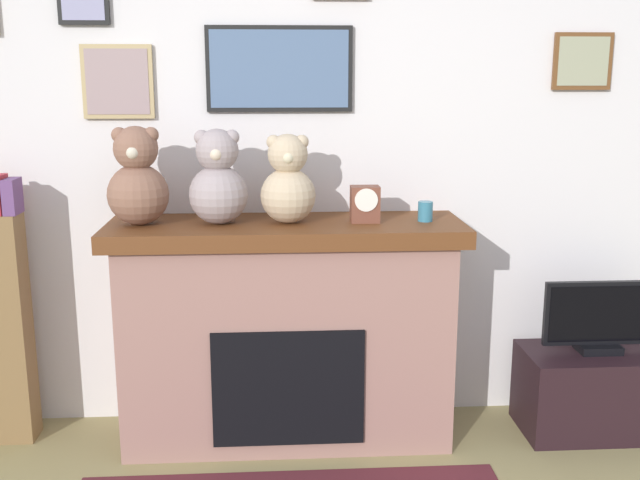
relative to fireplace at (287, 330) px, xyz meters
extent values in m
cube|color=silver|center=(0.03, 0.31, 0.76)|extent=(5.20, 0.12, 2.60)
cube|color=black|center=(-0.02, 0.24, 1.22)|extent=(0.70, 0.02, 0.40)
cube|color=slate|center=(-0.02, 0.23, 1.22)|extent=(0.66, 0.00, 0.36)
cube|color=brown|center=(1.45, 0.24, 1.26)|extent=(0.29, 0.02, 0.27)
cube|color=#989B7B|center=(1.45, 0.23, 1.26)|extent=(0.25, 0.00, 0.23)
cube|color=tan|center=(-0.78, 0.24, 1.17)|extent=(0.33, 0.02, 0.34)
cube|color=gray|center=(-0.78, 0.23, 1.17)|extent=(0.29, 0.00, 0.30)
cube|color=#956B61|center=(0.00, 0.00, -0.05)|extent=(1.53, 0.50, 0.99)
cube|color=brown|center=(0.00, 0.00, 0.49)|extent=(1.65, 0.56, 0.08)
cube|color=black|center=(0.00, -0.25, -0.19)|extent=(0.69, 0.02, 0.55)
cube|color=#AC2730|center=(-1.30, 0.05, 0.66)|extent=(0.03, 0.13, 0.18)
cube|color=#603C70|center=(-1.25, 0.05, 0.66)|extent=(0.06, 0.13, 0.16)
cube|color=black|center=(1.52, -0.05, -0.33)|extent=(0.71, 0.40, 0.42)
cube|color=black|center=(1.52, -0.05, -0.11)|extent=(0.20, 0.14, 0.04)
cube|color=black|center=(1.52, -0.05, 0.07)|extent=(0.56, 0.03, 0.32)
cube|color=black|center=(1.52, -0.06, 0.07)|extent=(0.52, 0.00, 0.28)
cylinder|color=teal|center=(0.65, -0.02, 0.58)|extent=(0.07, 0.07, 0.09)
cube|color=brown|center=(0.37, -0.02, 0.61)|extent=(0.13, 0.09, 0.17)
cylinder|color=white|center=(0.37, -0.07, 0.64)|extent=(0.11, 0.01, 0.11)
sphere|color=brown|center=(-0.67, -0.02, 0.67)|extent=(0.28, 0.28, 0.28)
sphere|color=brown|center=(-0.67, -0.02, 0.88)|extent=(0.20, 0.20, 0.20)
sphere|color=brown|center=(-0.74, -0.02, 0.94)|extent=(0.07, 0.07, 0.07)
sphere|color=brown|center=(-0.60, -0.02, 0.94)|extent=(0.07, 0.07, 0.07)
sphere|color=beige|center=(-0.67, -0.10, 0.87)|extent=(0.06, 0.06, 0.06)
sphere|color=gray|center=(-0.31, -0.02, 0.66)|extent=(0.27, 0.27, 0.27)
sphere|color=gray|center=(-0.31, -0.02, 0.87)|extent=(0.19, 0.19, 0.19)
sphere|color=gray|center=(-0.37, -0.02, 0.92)|extent=(0.07, 0.07, 0.07)
sphere|color=gray|center=(-0.24, -0.02, 0.92)|extent=(0.07, 0.07, 0.07)
sphere|color=beige|center=(-0.31, -0.10, 0.86)|extent=(0.06, 0.06, 0.06)
sphere|color=tan|center=(0.01, -0.02, 0.66)|extent=(0.25, 0.25, 0.25)
sphere|color=tan|center=(0.01, -0.02, 0.85)|extent=(0.18, 0.18, 0.18)
sphere|color=tan|center=(-0.05, -0.02, 0.90)|extent=(0.06, 0.06, 0.06)
sphere|color=tan|center=(0.08, -0.02, 0.90)|extent=(0.06, 0.06, 0.06)
sphere|color=beige|center=(0.01, -0.09, 0.84)|extent=(0.05, 0.05, 0.05)
camera|label=1|loc=(-0.05, -3.39, 1.20)|focal=41.79mm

